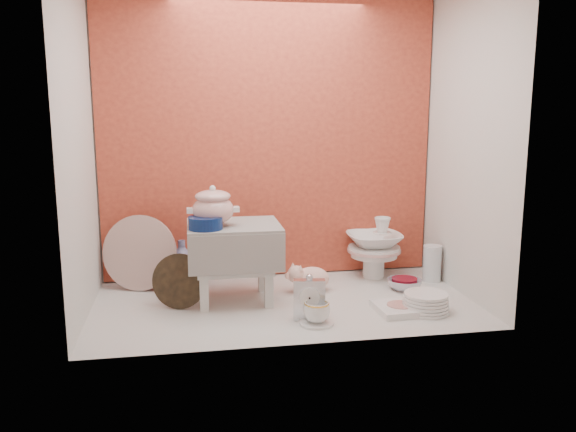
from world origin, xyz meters
The scene contains 17 objects.
ground centered at (0.00, 0.00, 0.00)m, with size 1.80×1.80×0.00m, color silver.
niche_shell centered at (0.00, 0.18, 0.93)m, with size 1.86×1.03×1.53m.
step_stool centered at (-0.23, 0.08, 0.19)m, with size 0.44×0.37×0.38m, color silver, non-canonical shape.
soup_tureen centered at (-0.33, 0.05, 0.47)m, with size 0.23×0.23×0.19m, color white, non-canonical shape.
cobalt_bowl centered at (-0.37, -0.01, 0.41)m, with size 0.16×0.16×0.06m, color #0A1D50.
floral_platter centered at (-0.69, 0.35, 0.19)m, with size 0.39×0.10×0.38m, color silver, non-canonical shape.
blue_white_vase centered at (-0.48, 0.37, 0.12)m, with size 0.23×0.23×0.24m, color silver.
lacquer_tray centered at (-0.49, 0.02, 0.13)m, with size 0.26×0.06×0.26m, color black, non-canonical shape.
mantel_clock centered at (0.07, -0.24, 0.10)m, with size 0.14×0.05×0.20m, color silver.
plush_pig centered at (0.17, 0.16, 0.07)m, with size 0.23×0.16×0.13m, color beige.
teacup_saucer centered at (0.09, -0.29, 0.01)m, with size 0.15×0.15×0.01m, color white.
gold_rim_teacup centered at (0.09, -0.29, 0.06)m, with size 0.11×0.11×0.09m, color white.
lattice_dish centered at (0.50, -0.21, 0.02)m, with size 0.22×0.22×0.03m, color white.
dinner_plate_stack centered at (0.62, -0.23, 0.04)m, with size 0.22×0.22×0.09m, color white.
crystal_bowl centered at (0.64, 0.10, 0.03)m, with size 0.17×0.17×0.05m, color silver.
clear_glass_vase centered at (0.84, 0.22, 0.10)m, with size 0.10×0.10×0.19m, color silver.
porcelain_tower centered at (0.55, 0.34, 0.17)m, with size 0.29×0.29×0.34m, color white, non-canonical shape.
Camera 1 is at (-0.46, -2.67, 0.94)m, focal length 37.07 mm.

